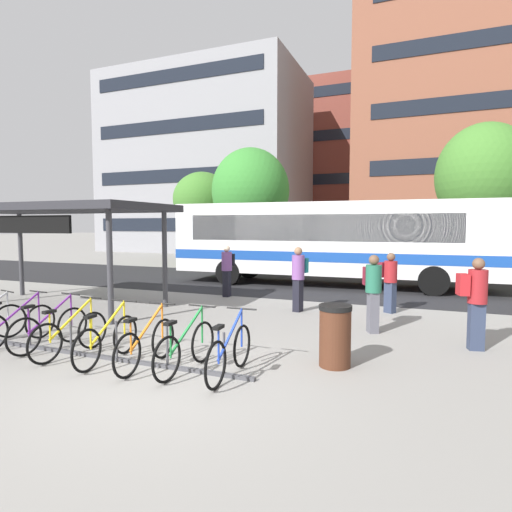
# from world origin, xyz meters

# --- Properties ---
(ground) EXTENTS (200.00, 200.00, 0.00)m
(ground) POSITION_xyz_m (0.00, 0.00, 0.00)
(ground) COLOR gray
(bus_lane_asphalt) EXTENTS (80.00, 7.20, 0.01)m
(bus_lane_asphalt) POSITION_xyz_m (0.00, 10.86, 0.00)
(bus_lane_asphalt) COLOR #232326
(bus_lane_asphalt) RESTS_ON ground
(city_bus) EXTENTS (12.11, 3.00, 3.20)m
(city_bus) POSITION_xyz_m (0.30, 10.87, 1.78)
(city_bus) COLOR white
(city_bus) RESTS_ON ground
(bike_rack) EXTENTS (6.19, 0.09, 0.70)m
(bike_rack) POSITION_xyz_m (-1.77, 0.51, 0.09)
(bike_rack) COLOR #47474C
(bike_rack) RESTS_ON ground
(parked_bicycle_purple_1) EXTENTS (0.52, 1.72, 0.99)m
(parked_bicycle_purple_1) POSITION_xyz_m (-3.75, 0.58, 0.38)
(parked_bicycle_purple_1) COLOR black
(parked_bicycle_purple_1) RESTS_ON ground
(parked_bicycle_purple_2) EXTENTS (0.52, 1.72, 0.99)m
(parked_bicycle_purple_2) POSITION_xyz_m (-2.91, 0.60, 0.38)
(parked_bicycle_purple_2) COLOR black
(parked_bicycle_purple_2) RESTS_ON ground
(parked_bicycle_yellow_3) EXTENTS (0.52, 1.72, 0.99)m
(parked_bicycle_yellow_3) POSITION_xyz_m (-2.21, 0.42, 0.38)
(parked_bicycle_yellow_3) COLOR black
(parked_bicycle_yellow_3) RESTS_ON ground
(parked_bicycle_yellow_4) EXTENTS (0.52, 1.72, 0.99)m
(parked_bicycle_yellow_4) POSITION_xyz_m (-1.34, 0.39, 0.38)
(parked_bicycle_yellow_4) COLOR black
(parked_bicycle_yellow_4) RESTS_ON ground
(parked_bicycle_orange_5) EXTENTS (0.52, 1.72, 0.99)m
(parked_bicycle_orange_5) POSITION_xyz_m (-0.56, 0.42, 0.38)
(parked_bicycle_orange_5) COLOR black
(parked_bicycle_orange_5) RESTS_ON ground
(parked_bicycle_green_6) EXTENTS (0.52, 1.72, 0.99)m
(parked_bicycle_green_6) POSITION_xyz_m (0.15, 0.49, 0.38)
(parked_bicycle_green_6) COLOR black
(parked_bicycle_green_6) RESTS_ON ground
(parked_bicycle_blue_7) EXTENTS (0.52, 1.72, 0.99)m
(parked_bicycle_blue_7) POSITION_xyz_m (0.91, 0.52, 0.38)
(parked_bicycle_blue_7) COLOR black
(parked_bicycle_blue_7) RESTS_ON ground
(transit_shelter) EXTENTS (6.48, 3.16, 2.92)m
(transit_shelter) POSITION_xyz_m (-6.03, 3.69, 2.73)
(transit_shelter) COLOR #38383D
(transit_shelter) RESTS_ON ground
(commuter_black_pack_0) EXTENTS (0.35, 0.53, 1.69)m
(commuter_black_pack_0) POSITION_xyz_m (-2.32, 7.14, 0.98)
(commuter_black_pack_0) COLOR black
(commuter_black_pack_0) RESTS_ON ground
(commuter_teal_pack_1) EXTENTS (0.41, 0.57, 1.76)m
(commuter_teal_pack_1) POSITION_xyz_m (0.51, 5.72, 1.01)
(commuter_teal_pack_1) COLOR black
(commuter_teal_pack_1) RESTS_ON ground
(commuter_maroon_pack_2) EXTENTS (0.50, 0.60, 1.71)m
(commuter_maroon_pack_2) POSITION_xyz_m (2.64, 4.15, 0.99)
(commuter_maroon_pack_2) COLOR #565660
(commuter_maroon_pack_2) RESTS_ON ground
(commuter_maroon_pack_3) EXTENTS (0.60, 0.55, 1.62)m
(commuter_maroon_pack_3) POSITION_xyz_m (2.82, 6.46, 0.93)
(commuter_maroon_pack_3) COLOR #2D3851
(commuter_maroon_pack_3) RESTS_ON ground
(commuter_red_pack_5) EXTENTS (0.58, 0.42, 1.74)m
(commuter_red_pack_5) POSITION_xyz_m (4.56, 3.52, 1.00)
(commuter_red_pack_5) COLOR #2D3851
(commuter_red_pack_5) RESTS_ON ground
(trash_bin) EXTENTS (0.55, 0.55, 1.03)m
(trash_bin) POSITION_xyz_m (2.31, 1.63, 0.52)
(trash_bin) COLOR #4C2819
(trash_bin) RESTS_ON ground
(street_tree_0) EXTENTS (3.81, 3.81, 5.80)m
(street_tree_0) POSITION_xyz_m (-9.77, 18.92, 4.03)
(street_tree_0) COLOR brown
(street_tree_0) RESTS_ON ground
(street_tree_1) EXTENTS (4.51, 4.51, 7.28)m
(street_tree_1) POSITION_xyz_m (6.32, 17.97, 4.74)
(street_tree_1) COLOR brown
(street_tree_1) RESTS_ON ground
(street_tree_2) EXTENTS (4.32, 4.32, 6.63)m
(street_tree_2) POSITION_xyz_m (-5.36, 16.48, 4.26)
(street_tree_2) COLOR brown
(street_tree_2) RESTS_ON ground
(building_left_wing) EXTENTS (17.42, 10.93, 16.02)m
(building_left_wing) POSITION_xyz_m (-15.27, 29.93, 8.01)
(building_left_wing) COLOR gray
(building_left_wing) RESTS_ON ground
(building_centre_block) EXTENTS (19.87, 13.79, 17.79)m
(building_centre_block) POSITION_xyz_m (0.18, 44.80, 8.89)
(building_centre_block) COLOR brown
(building_centre_block) RESTS_ON ground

